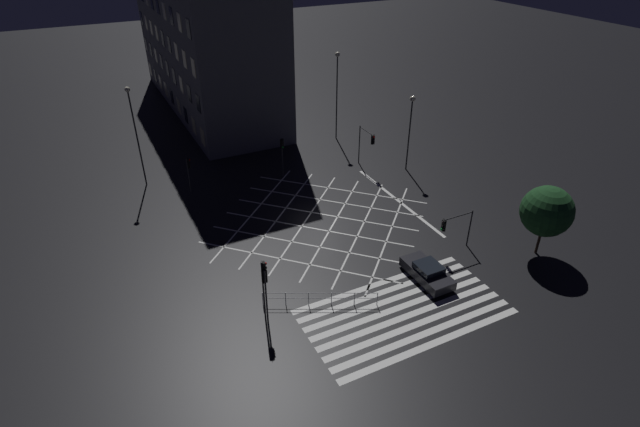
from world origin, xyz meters
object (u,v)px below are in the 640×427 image
at_px(traffic_light_nw_main, 189,169).
at_px(traffic_light_ne_cross, 367,140).
at_px(traffic_light_median_north, 282,150).
at_px(traffic_light_sw_main, 264,279).
at_px(waiting_car, 427,272).
at_px(street_lamp_west, 134,122).
at_px(street_lamp_east, 411,116).
at_px(traffic_light_sw_cross, 265,285).
at_px(traffic_light_se_main, 454,225).
at_px(street_lamp_far, 337,79).
at_px(street_tree_near, 547,211).

bearing_deg(traffic_light_nw_main, traffic_light_ne_cross, -7.35).
bearing_deg(traffic_light_median_north, traffic_light_nw_main, -91.27).
height_order(traffic_light_sw_main, waiting_car, traffic_light_sw_main).
relative_size(traffic_light_nw_main, street_lamp_west, 0.39).
xyz_separation_m(traffic_light_nw_main, street_lamp_east, (20.74, -4.25, 2.91)).
distance_m(traffic_light_sw_cross, street_lamp_east, 25.20).
height_order(traffic_light_se_main, traffic_light_sw_cross, traffic_light_sw_cross).
bearing_deg(street_lamp_west, traffic_light_median_north, -19.14).
relative_size(traffic_light_se_main, street_lamp_east, 0.42).
height_order(traffic_light_se_main, street_lamp_west, street_lamp_west).
bearing_deg(waiting_car, street_lamp_west, 32.74).
relative_size(traffic_light_median_north, waiting_car, 0.94).
height_order(street_lamp_east, street_lamp_far, street_lamp_far).
relative_size(traffic_light_sw_cross, traffic_light_nw_main, 1.10).
bearing_deg(waiting_car, traffic_light_nw_main, 31.08).
height_order(traffic_light_median_north, traffic_light_nw_main, traffic_light_median_north).
relative_size(street_lamp_east, street_lamp_west, 0.80).
height_order(traffic_light_sw_main, traffic_light_nw_main, traffic_light_sw_main).
xyz_separation_m(traffic_light_median_north, street_lamp_far, (9.22, 6.22, 3.97)).
bearing_deg(street_lamp_east, waiting_car, -120.24).
relative_size(traffic_light_sw_cross, street_tree_near, 0.73).
xyz_separation_m(traffic_light_median_north, street_lamp_east, (11.76, -4.06, 2.74)).
bearing_deg(traffic_light_ne_cross, traffic_light_median_north, -103.79).
distance_m(traffic_light_sw_main, traffic_light_sw_cross, 0.38).
bearing_deg(street_lamp_far, street_lamp_west, -174.96).
relative_size(traffic_light_ne_cross, street_lamp_far, 0.42).
bearing_deg(traffic_light_se_main, waiting_car, 28.12).
height_order(traffic_light_median_north, waiting_car, traffic_light_median_north).
xyz_separation_m(traffic_light_se_main, traffic_light_ne_cross, (1.66, 15.37, 0.65)).
bearing_deg(street_lamp_east, traffic_light_median_north, 160.98).
bearing_deg(traffic_light_sw_main, traffic_light_median_north, 63.99).
relative_size(traffic_light_sw_main, street_lamp_east, 0.60).
height_order(traffic_light_sw_cross, traffic_light_nw_main, traffic_light_sw_cross).
bearing_deg(traffic_light_sw_main, traffic_light_nw_main, 90.52).
distance_m(traffic_light_ne_cross, street_lamp_west, 21.83).
bearing_deg(traffic_light_ne_cross, traffic_light_sw_main, -46.72).
bearing_deg(street_tree_near, street_lamp_far, 96.54).
height_order(traffic_light_median_north, traffic_light_ne_cross, traffic_light_ne_cross).
xyz_separation_m(street_lamp_east, street_lamp_west, (-24.17, 8.36, 0.68)).
relative_size(traffic_light_median_north, traffic_light_nw_main, 1.06).
height_order(traffic_light_ne_cross, waiting_car, traffic_light_ne_cross).
bearing_deg(traffic_light_nw_main, traffic_light_sw_cross, -89.61).
bearing_deg(traffic_light_sw_cross, traffic_light_median_north, -25.84).
bearing_deg(street_lamp_west, traffic_light_se_main, -48.82).
distance_m(traffic_light_median_north, waiting_car, 19.72).
relative_size(traffic_light_median_north, street_lamp_east, 0.52).
distance_m(traffic_light_se_main, traffic_light_sw_cross, 15.46).
height_order(traffic_light_ne_cross, street_lamp_west, street_lamp_west).
xyz_separation_m(traffic_light_nw_main, street_lamp_far, (18.20, 6.02, 4.13)).
bearing_deg(traffic_light_sw_cross, traffic_light_sw_main, -10.45).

